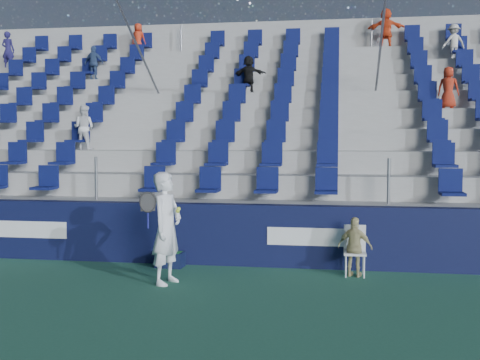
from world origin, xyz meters
name	(u,v)px	position (x,y,z in m)	size (l,w,h in m)	color
ground	(196,310)	(0.00, 0.00, 0.00)	(70.00, 70.00, 0.00)	#2B664B
sponsor_wall	(233,235)	(0.00, 3.15, 0.60)	(24.00, 0.32, 1.20)	#0F1337
grandstand	(264,151)	(0.00, 8.24, 2.13)	(24.00, 8.17, 6.63)	#A7A7A1
tennis_player	(167,228)	(-0.85, 1.45, 0.96)	(0.71, 0.79, 1.92)	white
line_judge_chair	(355,247)	(2.34, 2.64, 0.52)	(0.40, 0.41, 0.91)	white
line_judge	(355,247)	(2.34, 2.50, 0.54)	(0.63, 0.26, 1.08)	tan
ball_bin	(170,259)	(-1.16, 2.75, 0.16)	(0.54, 0.37, 0.30)	#0E1533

